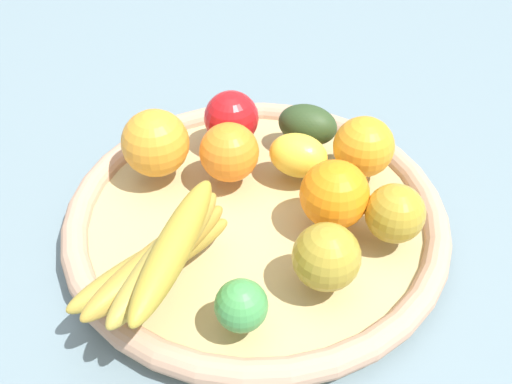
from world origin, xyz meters
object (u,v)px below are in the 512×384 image
at_px(orange_1, 364,147).
at_px(lime_0, 241,306).
at_px(orange_3, 335,194).
at_px(apple_0, 395,213).
at_px(apple_1, 231,118).
at_px(banana_bunch, 163,256).
at_px(orange_0, 155,143).
at_px(orange_2, 229,152).
at_px(avocado, 308,125).
at_px(apple_2, 326,257).
at_px(lemon_0, 298,155).

height_order(orange_1, lime_0, orange_1).
bearing_deg(orange_3, lime_0, -10.09).
distance_m(apple_0, apple_1, 0.25).
distance_m(banana_bunch, apple_0, 0.25).
distance_m(orange_0, apple_0, 0.29).
bearing_deg(orange_2, orange_1, 118.91).
height_order(orange_1, avocado, orange_1).
bearing_deg(banana_bunch, orange_0, -144.90).
height_order(apple_2, apple_1, apple_1).
relative_size(orange_3, orange_2, 1.07).
bearing_deg(apple_0, lemon_0, -111.91).
xyz_separation_m(orange_0, lemon_0, (-0.07, 0.16, -0.01)).
xyz_separation_m(lime_0, lemon_0, (-0.23, -0.04, 0.00)).
xyz_separation_m(orange_0, orange_2, (-0.03, 0.08, -0.01)).
bearing_deg(apple_2, lime_0, -32.45).
relative_size(lime_0, avocado, 0.65).
bearing_deg(lemon_0, banana_bunch, -13.81).
relative_size(lime_0, orange_3, 0.66).
xyz_separation_m(banana_bunch, apple_2, (-0.07, 0.14, -0.01)).
distance_m(orange_1, orange_0, 0.25).
bearing_deg(orange_2, lemon_0, 119.52).
height_order(avocado, apple_1, apple_1).
bearing_deg(apple_1, apple_0, 71.87).
relative_size(orange_0, orange_2, 1.14).
distance_m(orange_0, banana_bunch, 0.18).
distance_m(lime_0, orange_3, 0.17).
bearing_deg(orange_0, orange_3, 92.33).
bearing_deg(orange_1, apple_1, -85.55).
bearing_deg(avocado, orange_1, 72.05).
height_order(avocado, apple_2, apple_2).
distance_m(orange_1, banana_bunch, 0.28).
xyz_separation_m(avocado, apple_2, (0.21, 0.10, 0.01)).
xyz_separation_m(orange_3, avocado, (-0.12, -0.08, -0.01)).
bearing_deg(lime_0, apple_2, 147.55).
bearing_deg(orange_3, orange_1, 178.76).
relative_size(apple_2, apple_1, 0.98).
relative_size(lime_0, banana_bunch, 0.26).
distance_m(orange_3, avocado, 0.15).
bearing_deg(orange_1, avocado, -107.95).
distance_m(avocado, orange_2, 0.12).
height_order(orange_0, orange_2, orange_0).
height_order(orange_1, apple_1, orange_1).
relative_size(orange_1, lemon_0, 1.02).
xyz_separation_m(orange_3, orange_2, (-0.02, -0.14, -0.00)).
relative_size(orange_1, orange_0, 0.90).
bearing_deg(orange_3, avocado, -147.01).
bearing_deg(orange_2, lime_0, 30.45).
xyz_separation_m(orange_1, banana_bunch, (0.25, -0.12, 0.00)).
height_order(orange_3, orange_2, orange_3).
bearing_deg(orange_1, apple_0, 35.35).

